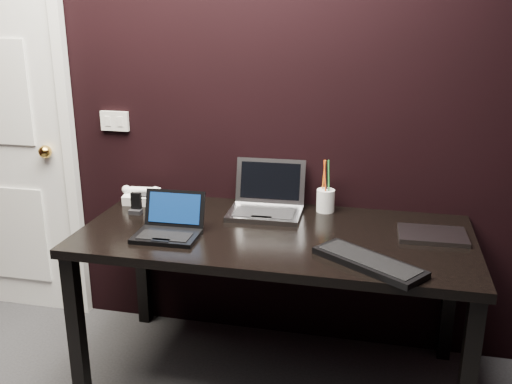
% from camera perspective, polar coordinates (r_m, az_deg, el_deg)
% --- Properties ---
extents(wall_back, '(4.00, 0.00, 4.00)m').
position_cam_1_polar(wall_back, '(2.80, -2.50, 10.25)').
color(wall_back, black).
rests_on(wall_back, ground).
extents(wall_switch, '(0.15, 0.02, 0.10)m').
position_cam_1_polar(wall_switch, '(3.04, -13.95, 6.91)').
color(wall_switch, silver).
rests_on(wall_switch, wall_back).
extents(desk, '(1.70, 0.80, 0.74)m').
position_cam_1_polar(desk, '(2.53, 1.89, -5.62)').
color(desk, black).
rests_on(desk, ground).
extents(netbook, '(0.28, 0.25, 0.17)m').
position_cam_1_polar(netbook, '(2.47, -8.71, -3.56)').
color(netbook, black).
rests_on(netbook, desk).
extents(silver_laptop, '(0.35, 0.32, 0.23)m').
position_cam_1_polar(silver_laptop, '(2.71, 1.04, -1.23)').
color(silver_laptop, gray).
rests_on(silver_laptop, desk).
extents(ext_keyboard, '(0.45, 0.38, 0.03)m').
position_cam_1_polar(ext_keyboard, '(2.22, 11.20, -6.88)').
color(ext_keyboard, black).
rests_on(ext_keyboard, desk).
extents(closed_laptop, '(0.29, 0.21, 0.02)m').
position_cam_1_polar(closed_laptop, '(2.55, 17.23, -4.13)').
color(closed_laptop, '#96969C').
rests_on(closed_laptop, desk).
extents(desk_phone, '(0.20, 0.16, 0.10)m').
position_cam_1_polar(desk_phone, '(2.92, -11.37, -0.37)').
color(desk_phone, white).
rests_on(desk_phone, desk).
extents(mobile_phone, '(0.06, 0.05, 0.10)m').
position_cam_1_polar(mobile_phone, '(2.77, -11.90, -1.35)').
color(mobile_phone, black).
rests_on(mobile_phone, desk).
extents(pen_cup, '(0.09, 0.09, 0.25)m').
position_cam_1_polar(pen_cup, '(2.75, 6.97, -0.75)').
color(pen_cup, white).
rests_on(pen_cup, desk).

